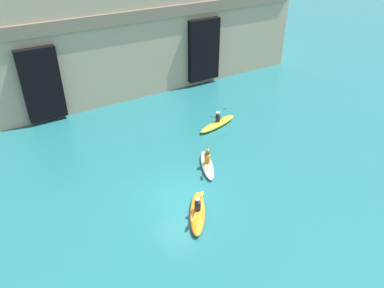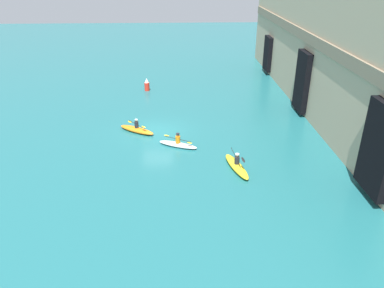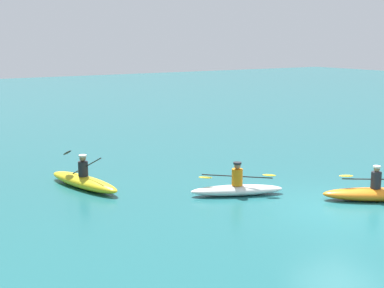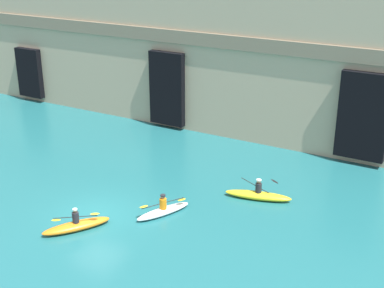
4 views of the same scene
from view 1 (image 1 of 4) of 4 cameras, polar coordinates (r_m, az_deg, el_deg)
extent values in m
plane|color=#1E6066|center=(20.45, -1.79, -8.37)|extent=(120.00, 120.00, 0.00)
cube|color=#7C6E59|center=(27.79, -21.93, 15.90)|extent=(44.18, 0.24, 0.89)
cube|color=black|center=(28.68, -21.93, 8.41)|extent=(2.67, 0.70, 5.25)
cube|color=black|center=(33.36, 1.73, 14.12)|extent=(2.95, 0.70, 5.30)
ellipsoid|color=orange|center=(19.33, 0.85, -10.43)|extent=(2.44, 3.15, 0.40)
cylinder|color=#232328|center=(19.02, 0.86, -9.40)|extent=(0.32, 0.32, 0.53)
sphere|color=#9E704C|center=(18.79, 0.87, -8.58)|extent=(0.18, 0.18, 0.18)
cylinder|color=silver|center=(18.74, 0.87, -8.41)|extent=(0.23, 0.23, 0.06)
cylinder|color=black|center=(19.00, 0.86, -9.34)|extent=(1.52, 1.42, 0.15)
ellipsoid|color=yellow|center=(19.64, 1.53, -7.55)|extent=(0.45, 0.43, 0.07)
ellipsoid|color=yellow|center=(18.38, 0.14, -11.24)|extent=(0.45, 0.43, 0.07)
ellipsoid|color=white|center=(22.72, 2.32, -3.22)|extent=(1.87, 3.03, 0.33)
cylinder|color=orange|center=(22.47, 2.34, -2.31)|extent=(0.35, 0.35, 0.54)
sphere|color=#9E704C|center=(22.26, 2.36, -1.51)|extent=(0.21, 0.21, 0.21)
cylinder|color=#232328|center=(22.21, 2.37, -1.32)|extent=(0.26, 0.26, 0.06)
cylinder|color=black|center=(22.45, 2.34, -2.25)|extent=(1.32, 1.92, 0.14)
ellipsoid|color=yellow|center=(23.34, 2.36, -0.94)|extent=(0.40, 0.47, 0.07)
ellipsoid|color=yellow|center=(21.58, 2.33, -3.67)|extent=(0.40, 0.47, 0.07)
ellipsoid|color=yellow|center=(27.11, 3.92, 3.09)|extent=(3.59, 1.57, 0.41)
cylinder|color=#232328|center=(26.90, 3.96, 3.95)|extent=(0.33, 0.33, 0.50)
sphere|color=#9E704C|center=(26.73, 3.99, 4.63)|extent=(0.22, 0.22, 0.22)
cylinder|color=silver|center=(26.69, 4.00, 4.80)|extent=(0.27, 0.27, 0.06)
cylinder|color=black|center=(26.88, 3.96, 3.99)|extent=(1.78, 0.62, 0.99)
ellipsoid|color=black|center=(27.29, 5.02, 5.38)|extent=(0.45, 0.30, 0.25)
ellipsoid|color=black|center=(26.50, 2.88, 2.56)|extent=(0.45, 0.30, 0.25)
camera|label=2|loc=(38.77, 38.94, 24.56)|focal=35.00mm
camera|label=3|loc=(26.95, -36.19, 7.90)|focal=50.00mm
camera|label=4|loc=(23.93, 72.09, 10.80)|focal=50.00mm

